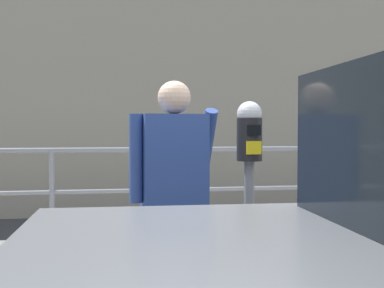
% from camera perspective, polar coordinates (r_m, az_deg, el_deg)
% --- Properties ---
extents(sidewalk_curb, '(36.00, 3.31, 0.13)m').
position_cam_1_polar(sidewalk_curb, '(4.94, 3.02, -15.06)').
color(sidewalk_curb, gray).
rests_on(sidewalk_curb, ground).
extents(parking_meter, '(0.18, 0.19, 1.56)m').
position_cam_1_polar(parking_meter, '(3.47, 6.60, -2.00)').
color(parking_meter, slate).
rests_on(parking_meter, sidewalk_curb).
extents(pedestrian_at_meter, '(0.62, 0.46, 1.69)m').
position_cam_1_polar(pedestrian_at_meter, '(3.41, -2.06, -4.99)').
color(pedestrian_at_meter, '#1E233F').
rests_on(pedestrian_at_meter, sidewalk_curb).
extents(background_railing, '(24.06, 0.06, 1.14)m').
position_cam_1_polar(background_railing, '(6.13, 0.32, -3.49)').
color(background_railing, gray).
rests_on(background_railing, sidewalk_curb).
extents(backdrop_wall, '(32.00, 0.50, 3.85)m').
position_cam_1_polar(backdrop_wall, '(8.81, -2.51, 4.60)').
color(backdrop_wall, '#ADA38E').
rests_on(backdrop_wall, ground).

